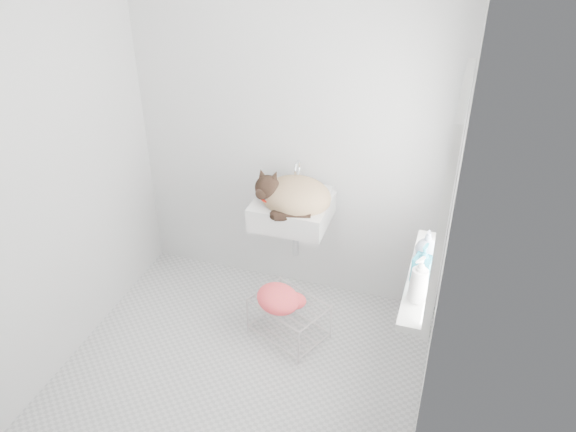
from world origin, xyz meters
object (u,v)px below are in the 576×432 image
(wire_rack, at_px, (289,317))
(bottle_c, at_px, (425,257))
(bottle_a, at_px, (416,300))
(cat, at_px, (293,196))
(sink, at_px, (292,200))
(bottle_b, at_px, (421,280))

(wire_rack, distance_m, bottle_c, 1.08)
(bottle_a, bearing_deg, cat, 140.05)
(sink, relative_size, cat, 1.04)
(bottle_b, bearing_deg, wire_rack, 162.49)
(sink, relative_size, bottle_a, 2.22)
(sink, relative_size, bottle_c, 2.99)
(cat, xyz_separation_m, wire_rack, (0.07, -0.31, -0.74))
(cat, height_order, bottle_b, cat)
(bottle_c, bearing_deg, bottle_a, -90.00)
(sink, height_order, cat, cat)
(cat, height_order, bottle_a, cat)
(cat, distance_m, bottle_b, 1.06)
(bottle_b, relative_size, bottle_c, 1.29)
(bottle_b, height_order, bottle_c, bottle_b)
(sink, height_order, bottle_c, sink)
(sink, height_order, wire_rack, sink)
(cat, relative_size, bottle_a, 2.14)
(bottle_b, distance_m, bottle_c, 0.21)
(sink, distance_m, bottle_a, 1.18)
(bottle_a, xyz_separation_m, bottle_b, (0.00, 0.18, 0.00))
(sink, bearing_deg, cat, -57.27)
(cat, bearing_deg, wire_rack, -75.67)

